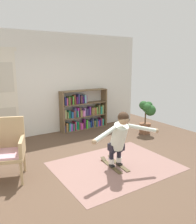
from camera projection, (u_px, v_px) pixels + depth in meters
ground_plane at (100, 163)px, 4.79m from camera, size 7.20×7.20×0.00m
back_wall at (51, 84)px, 6.61m from camera, size 6.00×0.10×2.90m
rug at (115, 166)px, 4.66m from camera, size 2.39×1.84×0.01m
bookshelf at (83, 113)px, 7.11m from camera, size 1.54×0.30×1.23m
wicker_chair at (7, 148)px, 4.08m from camera, size 0.77×0.77×1.10m
potted_plant at (147, 113)px, 6.67m from camera, size 0.42×0.46×0.96m
skis_pair at (114, 164)px, 4.68m from camera, size 0.34×0.77×0.07m
person_skier at (120, 136)px, 4.39m from camera, size 1.45×0.64×1.11m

